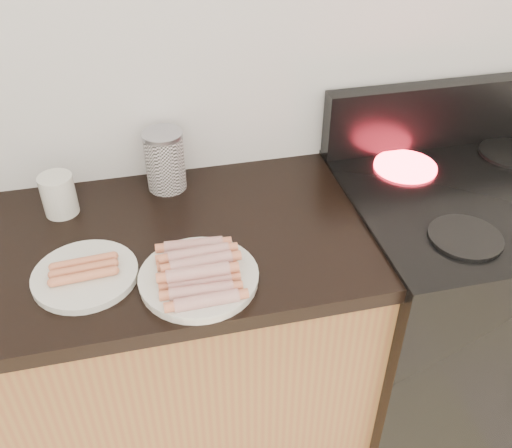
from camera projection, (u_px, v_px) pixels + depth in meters
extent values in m
cube|color=silver|center=(178.00, 33.00, 1.43)|extent=(4.00, 0.04, 2.60)
cube|color=black|center=(454.00, 311.00, 1.83)|extent=(0.76, 0.65, 0.90)
cube|color=black|center=(489.00, 194.00, 1.56)|extent=(0.76, 0.65, 0.01)
cube|color=black|center=(446.00, 114.00, 1.72)|extent=(0.76, 0.06, 0.20)
cylinder|color=black|center=(465.00, 237.00, 1.39)|extent=(0.18, 0.18, 0.01)
cylinder|color=#FF1E2D|center=(405.00, 166.00, 1.65)|extent=(0.18, 0.18, 0.01)
cylinder|color=black|center=(510.00, 153.00, 1.71)|extent=(0.18, 0.18, 0.01)
cylinder|color=white|center=(199.00, 279.00, 1.28)|extent=(0.31, 0.31, 0.02)
cylinder|color=white|center=(85.00, 275.00, 1.29)|extent=(0.26, 0.26, 0.02)
cylinder|color=maroon|center=(205.00, 301.00, 1.19)|extent=(0.14, 0.03, 0.03)
cylinder|color=maroon|center=(203.00, 290.00, 1.22)|extent=(0.14, 0.03, 0.03)
cylinder|color=maroon|center=(200.00, 281.00, 1.24)|extent=(0.14, 0.03, 0.03)
cylinder|color=maroon|center=(198.00, 271.00, 1.26)|extent=(0.14, 0.03, 0.03)
cylinder|color=maroon|center=(196.00, 262.00, 1.29)|extent=(0.14, 0.03, 0.03)
cylinder|color=maroon|center=(194.00, 253.00, 1.31)|extent=(0.14, 0.03, 0.03)
cylinder|color=maroon|center=(192.00, 245.00, 1.34)|extent=(0.14, 0.03, 0.03)
cylinder|color=maroon|center=(200.00, 272.00, 1.23)|extent=(0.14, 0.03, 0.03)
cylinder|color=maroon|center=(198.00, 263.00, 1.25)|extent=(0.14, 0.03, 0.03)
cylinder|color=maroon|center=(196.00, 254.00, 1.27)|extent=(0.14, 0.03, 0.03)
cylinder|color=#B86F4D|center=(84.00, 276.00, 1.26)|extent=(0.14, 0.03, 0.02)
cylinder|color=#B86F4D|center=(84.00, 269.00, 1.28)|extent=(0.14, 0.03, 0.02)
cylinder|color=#B86F4D|center=(84.00, 261.00, 1.30)|extent=(0.14, 0.03, 0.02)
cylinder|color=silver|center=(165.00, 162.00, 1.55)|extent=(0.11, 0.11, 0.16)
cylinder|color=silver|center=(162.00, 134.00, 1.50)|extent=(0.11, 0.11, 0.01)
cylinder|color=silver|center=(59.00, 195.00, 1.47)|extent=(0.11, 0.11, 0.11)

